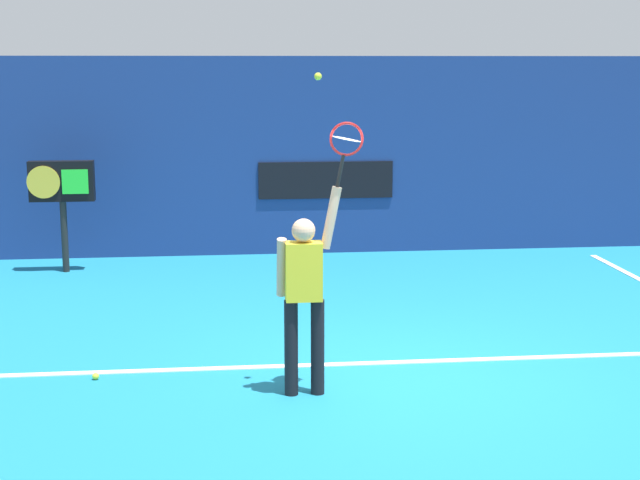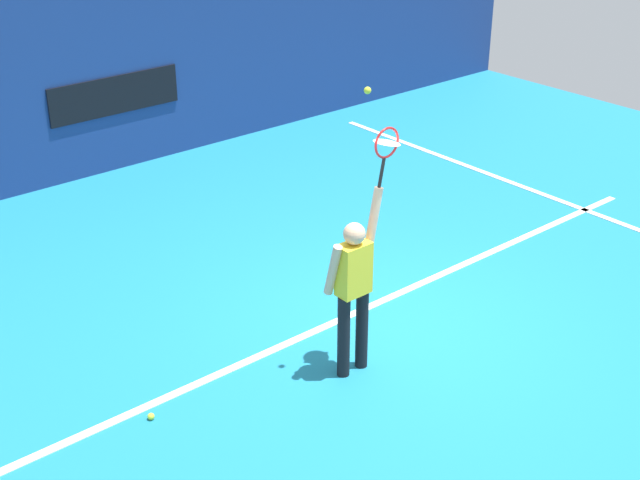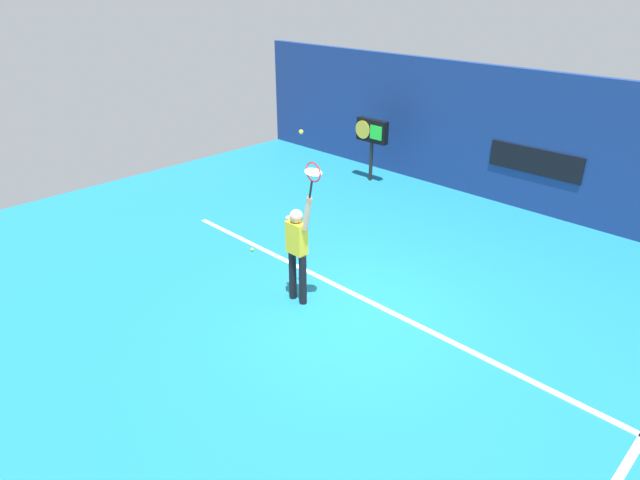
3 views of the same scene
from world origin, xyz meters
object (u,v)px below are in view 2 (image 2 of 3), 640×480
Objects in this scene: tennis_racket at (386,146)px; tennis_ball at (368,90)px; spare_ball at (151,416)px; tennis_player at (353,285)px.

tennis_racket is 9.18× the size of tennis_ball.
tennis_ball reaches higher than spare_ball.
tennis_ball is (0.13, 0.00, 1.97)m from tennis_player.
tennis_player is at bearing 179.37° from tennis_racket.
tennis_ball reaches higher than tennis_racket.
tennis_player is 1.97m from tennis_ball.
tennis_player is 2.34m from spare_ball.
tennis_player reaches higher than spare_ball.
tennis_racket is 9.18× the size of spare_ball.
tennis_player is at bearing -178.45° from tennis_ball.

